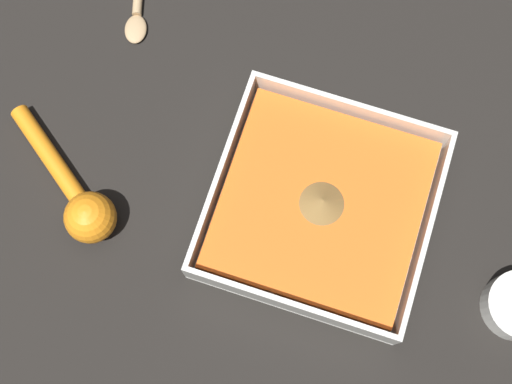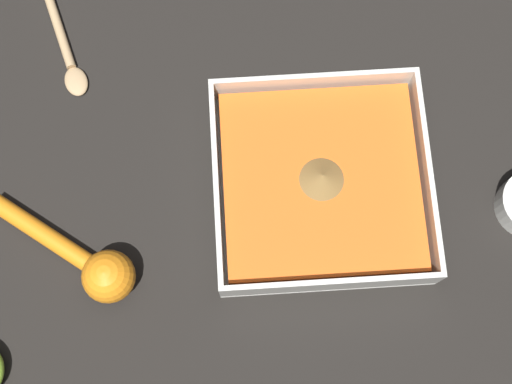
{
  "view_description": "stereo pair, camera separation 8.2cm",
  "coord_description": "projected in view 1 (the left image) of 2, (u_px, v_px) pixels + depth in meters",
  "views": [
    {
      "loc": [
        -0.05,
        -0.17,
        0.82
      ],
      "look_at": [
        -0.11,
        0.04,
        0.03
      ],
      "focal_mm": 50.0,
      "sensor_mm": 36.0,
      "label": 1
    },
    {
      "loc": [
        -0.13,
        -0.18,
        0.82
      ],
      "look_at": [
        -0.11,
        0.04,
        0.03
      ],
      "focal_mm": 50.0,
      "sensor_mm": 36.0,
      "label": 2
    }
  ],
  "objects": [
    {
      "name": "square_dish",
      "position": [
        320.0,
        207.0,
        0.83
      ],
      "size": [
        0.25,
        0.25,
        0.06
      ],
      "color": "silver",
      "rests_on": "ground_plane"
    },
    {
      "name": "lemon_squeezer",
      "position": [
        80.0,
        202.0,
        0.82
      ],
      "size": [
        0.17,
        0.14,
        0.06
      ],
      "rotation": [
        0.0,
        0.0,
        5.65
      ],
      "color": "orange",
      "rests_on": "ground_plane"
    },
    {
      "name": "ground_plane",
      "position": [
        338.0,
        257.0,
        0.83
      ],
      "size": [
        4.0,
        4.0,
        0.0
      ],
      "primitive_type": "plane",
      "color": "black"
    }
  ]
}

